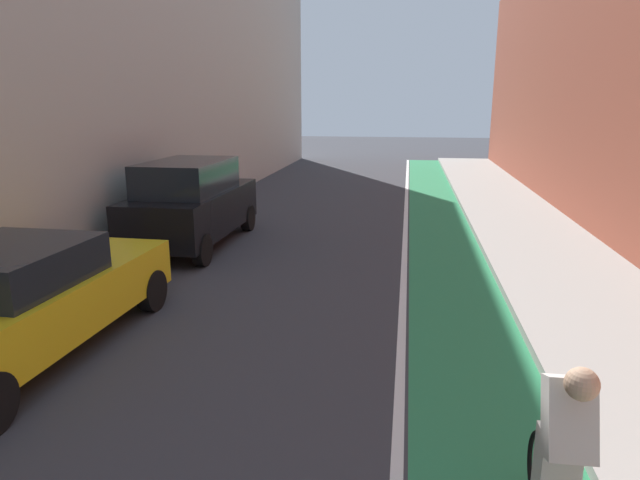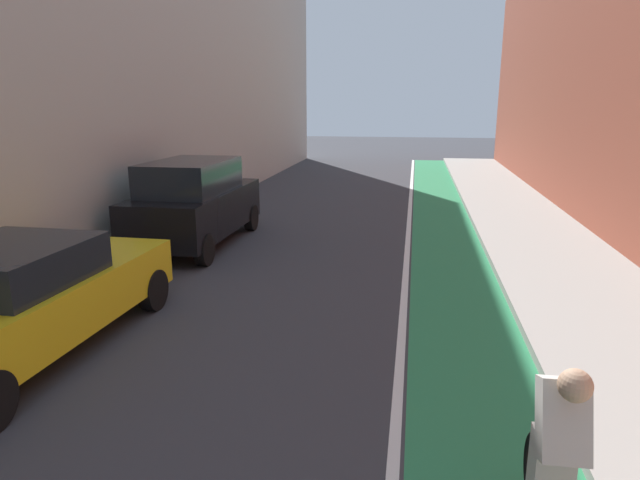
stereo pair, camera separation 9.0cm
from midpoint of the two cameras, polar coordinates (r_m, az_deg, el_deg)
The scene contains 7 objects.
ground_plane at distance 11.79m, azimuth -1.29°, elevation -2.11°, with size 85.95×85.95×0.00m, color #38383D.
bike_lane_paint at distance 13.55m, azimuth 12.94°, elevation -0.34°, with size 1.60×39.07×0.00m, color #2D8451.
lane_divider_stripe at distance 13.52m, azimuth 9.14°, elevation -0.18°, with size 0.12×39.07×0.00m, color white.
sidewalk_right at distance 13.85m, azimuth 22.00°, elevation -0.41°, with size 2.76×39.07×0.14m, color #A8A59E.
parked_sedan_yellow_cab at distance 8.24m, azimuth -27.71°, elevation -5.18°, with size 2.03×4.66×1.53m.
parked_suv_black at distance 13.17m, azimuth -12.48°, elevation 3.80°, with size 1.86×4.39×1.98m.
cyclist_mid at distance 4.54m, azimuth 23.56°, elevation -20.05°, with size 0.48×1.71×1.61m.
Camera 2 is at (2.19, 4.42, 3.26)m, focal length 31.35 mm.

